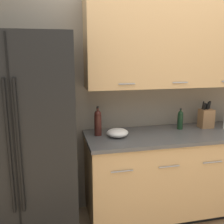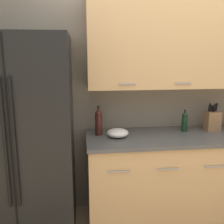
% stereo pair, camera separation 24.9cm
% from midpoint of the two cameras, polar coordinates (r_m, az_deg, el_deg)
% --- Properties ---
extents(wall_back, '(10.00, 0.39, 2.60)m').
position_cam_midpoint_polar(wall_back, '(2.86, 12.66, 6.86)').
color(wall_back, gray).
rests_on(wall_back, ground_plane).
extents(counter_unit, '(1.88, 0.64, 0.92)m').
position_cam_midpoint_polar(counter_unit, '(2.92, 16.47, -13.27)').
color(counter_unit, black).
rests_on(counter_unit, ground_plane).
extents(refrigerator, '(0.92, 0.77, 1.88)m').
position_cam_midpoint_polar(refrigerator, '(2.49, -16.40, -6.00)').
color(refrigerator, black).
rests_on(refrigerator, ground_plane).
extents(knife_block, '(0.14, 0.12, 0.29)m').
position_cam_midpoint_polar(knife_block, '(2.99, 23.30, -1.69)').
color(knife_block, olive).
rests_on(knife_block, counter_unit).
extents(wine_bottle, '(0.07, 0.07, 0.29)m').
position_cam_midpoint_polar(wine_bottle, '(2.59, -0.18, -2.19)').
color(wine_bottle, '#3D1914').
rests_on(wine_bottle, counter_unit).
extents(oil_bottle, '(0.06, 0.06, 0.23)m').
position_cam_midpoint_polar(oil_bottle, '(2.86, 17.93, -1.99)').
color(oil_bottle, black).
rests_on(oil_bottle, counter_unit).
extents(mixing_bowl, '(0.21, 0.21, 0.08)m').
position_cam_midpoint_polar(mixing_bowl, '(2.56, 4.05, -4.60)').
color(mixing_bowl, white).
rests_on(mixing_bowl, counter_unit).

